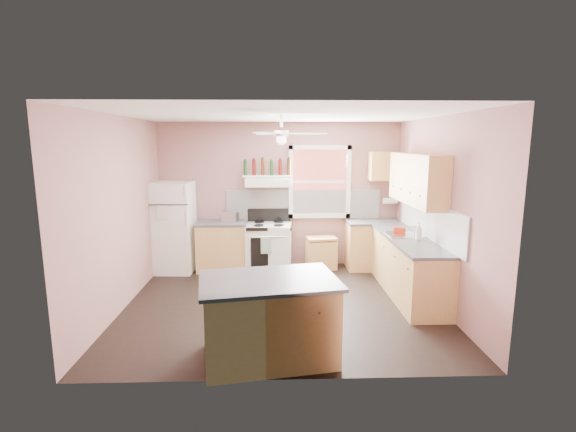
{
  "coord_description": "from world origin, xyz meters",
  "views": [
    {
      "loc": [
        -0.11,
        -5.8,
        2.33
      ],
      "look_at": [
        0.1,
        0.3,
        1.25
      ],
      "focal_mm": 26.0,
      "sensor_mm": 36.0,
      "label": 1
    }
  ],
  "objects_px": {
    "cart": "(321,255)",
    "refrigerator": "(174,227)",
    "toaster": "(230,217)",
    "island": "(269,320)",
    "stove": "(269,247)"
  },
  "relations": [
    {
      "from": "toaster",
      "to": "refrigerator",
      "type": "bearing_deg",
      "value": -161.14
    },
    {
      "from": "cart",
      "to": "refrigerator",
      "type": "bearing_deg",
      "value": 172.8
    },
    {
      "from": "cart",
      "to": "stove",
      "type": "bearing_deg",
      "value": 174.17
    },
    {
      "from": "toaster",
      "to": "island",
      "type": "bearing_deg",
      "value": -62.01
    },
    {
      "from": "toaster",
      "to": "cart",
      "type": "xyz_separation_m",
      "value": [
        1.67,
        -0.02,
        -0.72
      ]
    },
    {
      "from": "stove",
      "to": "island",
      "type": "bearing_deg",
      "value": -84.66
    },
    {
      "from": "island",
      "to": "toaster",
      "type": "bearing_deg",
      "value": 93.19
    },
    {
      "from": "cart",
      "to": "island",
      "type": "relative_size",
      "value": 0.39
    },
    {
      "from": "toaster",
      "to": "island",
      "type": "xyz_separation_m",
      "value": [
        0.74,
        -3.26,
        -0.56
      ]
    },
    {
      "from": "stove",
      "to": "island",
      "type": "height_order",
      "value": "same"
    },
    {
      "from": "cart",
      "to": "toaster",
      "type": "bearing_deg",
      "value": 171.22
    },
    {
      "from": "refrigerator",
      "to": "toaster",
      "type": "relative_size",
      "value": 5.83
    },
    {
      "from": "refrigerator",
      "to": "cart",
      "type": "distance_m",
      "value": 2.74
    },
    {
      "from": "stove",
      "to": "island",
      "type": "distance_m",
      "value": 3.21
    },
    {
      "from": "refrigerator",
      "to": "toaster",
      "type": "xyz_separation_m",
      "value": [
        1.02,
        0.06,
        0.17
      ]
    }
  ]
}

